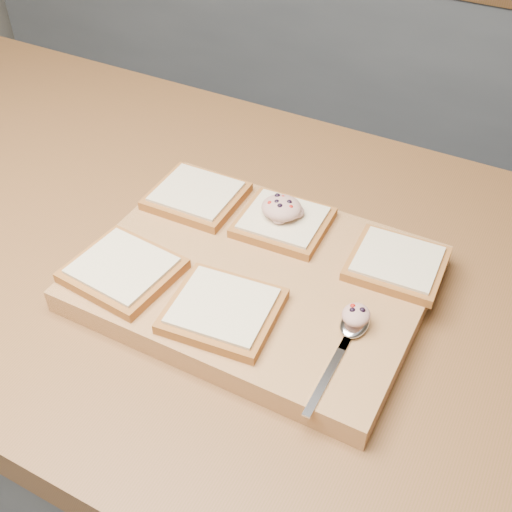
{
  "coord_description": "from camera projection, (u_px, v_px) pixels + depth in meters",
  "views": [
    {
      "loc": [
        0.2,
        -0.59,
        1.52
      ],
      "look_at": [
        -0.09,
        -0.05,
        0.96
      ],
      "focal_mm": 45.0,
      "sensor_mm": 36.0,
      "label": 1
    }
  ],
  "objects": [
    {
      "name": "island_counter",
      "position": [
        310.0,
        459.0,
        1.18
      ],
      "size": [
        2.0,
        0.8,
        0.9
      ],
      "color": "slate",
      "rests_on": "ground"
    },
    {
      "name": "back_counter",
      "position": [
        491.0,
        107.0,
        2.1
      ],
      "size": [
        3.6,
        0.62,
        0.94
      ],
      "color": "slate",
      "rests_on": "ground"
    },
    {
      "name": "cutting_board",
      "position": [
        256.0,
        278.0,
        0.87
      ],
      "size": [
        0.44,
        0.33,
        0.04
      ],
      "primitive_type": "cube",
      "color": "#B67D4E",
      "rests_on": "island_counter"
    },
    {
      "name": "bread_far_left",
      "position": [
        197.0,
        195.0,
        0.96
      ],
      "size": [
        0.13,
        0.12,
        0.02
      ],
      "color": "#A25D2A",
      "rests_on": "cutting_board"
    },
    {
      "name": "bread_far_center",
      "position": [
        283.0,
        222.0,
        0.91
      ],
      "size": [
        0.13,
        0.12,
        0.02
      ],
      "color": "#A25D2A",
      "rests_on": "cutting_board"
    },
    {
      "name": "bread_far_right",
      "position": [
        397.0,
        263.0,
        0.85
      ],
      "size": [
        0.13,
        0.12,
        0.02
      ],
      "color": "#A25D2A",
      "rests_on": "cutting_board"
    },
    {
      "name": "bread_near_left",
      "position": [
        123.0,
        270.0,
        0.84
      ],
      "size": [
        0.14,
        0.13,
        0.02
      ],
      "color": "#A25D2A",
      "rests_on": "cutting_board"
    },
    {
      "name": "bread_near_center",
      "position": [
        223.0,
        310.0,
        0.79
      ],
      "size": [
        0.14,
        0.13,
        0.02
      ],
      "color": "#A25D2A",
      "rests_on": "cutting_board"
    },
    {
      "name": "tuna_salad_dollop",
      "position": [
        282.0,
        208.0,
        0.9
      ],
      "size": [
        0.06,
        0.05,
        0.03
      ],
      "color": "tan",
      "rests_on": "bread_far_center"
    },
    {
      "name": "spoon",
      "position": [
        351.0,
        331.0,
        0.77
      ],
      "size": [
        0.03,
        0.17,
        0.01
      ],
      "color": "silver",
      "rests_on": "cutting_board"
    },
    {
      "name": "spoon_salad",
      "position": [
        356.0,
        315.0,
        0.76
      ],
      "size": [
        0.03,
        0.04,
        0.02
      ],
      "color": "tan",
      "rests_on": "spoon"
    }
  ]
}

